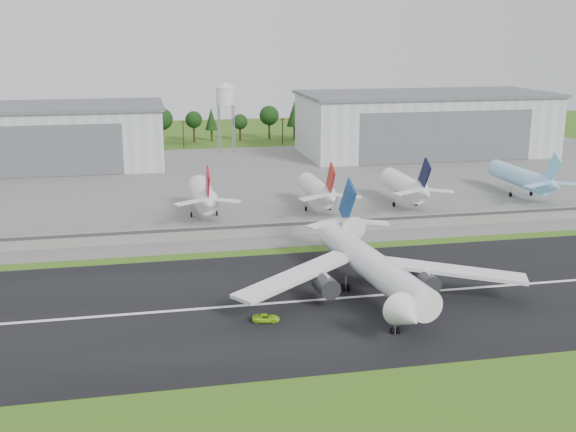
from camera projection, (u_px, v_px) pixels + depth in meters
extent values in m
plane|color=#335514|center=(381.00, 316.00, 129.71)|extent=(600.00, 600.00, 0.00)
cube|color=black|center=(365.00, 297.00, 139.17)|extent=(320.00, 60.00, 0.10)
cube|color=white|center=(365.00, 296.00, 139.16)|extent=(220.00, 1.00, 0.02)
cube|color=slate|center=(265.00, 182.00, 243.43)|extent=(320.00, 150.00, 0.10)
cube|color=gray|center=(310.00, 227.00, 181.40)|extent=(240.00, 0.50, 3.50)
cube|color=#38383A|center=(311.00, 223.00, 180.80)|extent=(240.00, 0.12, 0.70)
cube|color=silver|center=(32.00, 138.00, 267.51)|extent=(95.00, 42.00, 22.00)
cube|color=#595B60|center=(29.00, 107.00, 264.61)|extent=(97.00, 44.00, 1.20)
cube|color=#595B60|center=(24.00, 152.00, 247.91)|extent=(66.50, 0.30, 18.04)
cube|color=silver|center=(425.00, 125.00, 297.92)|extent=(100.00, 45.00, 24.00)
cube|color=#595B60|center=(426.00, 94.00, 294.76)|extent=(102.00, 47.00, 1.20)
cube|color=#595B60|center=(447.00, 137.00, 276.93)|extent=(70.00, 0.30, 19.68)
cylinder|color=#99999E|center=(220.00, 130.00, 298.11)|extent=(0.50, 0.50, 20.00)
cylinder|color=#99999E|center=(232.00, 127.00, 304.99)|extent=(0.50, 0.50, 20.00)
cylinder|color=silver|center=(226.00, 96.00, 298.17)|extent=(8.00, 8.00, 7.00)
cone|color=silver|center=(225.00, 84.00, 297.00)|extent=(8.40, 8.40, 2.40)
cylinder|color=white|center=(372.00, 266.00, 137.91)|extent=(10.00, 44.35, 5.80)
cone|color=white|center=(408.00, 316.00, 113.85)|extent=(6.35, 6.53, 5.80)
cone|color=white|center=(347.00, 224.00, 163.11)|extent=(6.35, 9.49, 5.51)
cube|color=navy|center=(347.00, 202.00, 161.31)|extent=(1.41, 9.54, 11.13)
cube|color=white|center=(452.00, 270.00, 137.77)|extent=(27.96, 15.78, 2.65)
cylinder|color=#333338|center=(425.00, 282.00, 136.15)|extent=(4.31, 5.84, 3.80)
cube|color=white|center=(369.00, 222.00, 163.06)|extent=(9.48, 5.07, 0.98)
cube|color=white|center=(296.00, 276.00, 134.60)|extent=(26.36, 20.04, 2.65)
cylinder|color=#333338|center=(326.00, 286.00, 134.14)|extent=(4.31, 5.84, 3.80)
cube|color=white|center=(325.00, 223.00, 162.00)|extent=(9.53, 6.53, 0.98)
cube|color=#99999E|center=(376.00, 295.00, 135.19)|extent=(12.84, 30.82, 3.20)
cylinder|color=black|center=(346.00, 288.00, 141.66)|extent=(0.54, 1.53, 1.50)
imported|color=#9BDF1A|center=(266.00, 318.00, 126.98)|extent=(5.13, 3.08, 1.33)
cylinder|color=white|center=(203.00, 194.00, 199.16)|extent=(6.05, 24.00, 6.05)
cone|color=white|center=(208.00, 203.00, 184.22)|extent=(5.75, 7.00, 5.75)
cube|color=#A60C20|center=(208.00, 184.00, 183.50)|extent=(0.45, 8.59, 10.02)
cylinder|color=#99999E|center=(191.00, 212.00, 197.71)|extent=(0.32, 0.32, 3.00)
cylinder|color=#99999E|center=(217.00, 211.00, 199.09)|extent=(0.32, 0.32, 3.00)
cylinder|color=black|center=(191.00, 215.00, 197.88)|extent=(0.40, 1.40, 1.40)
cylinder|color=white|center=(316.00, 190.00, 205.62)|extent=(5.51, 24.00, 5.51)
cone|color=white|center=(331.00, 198.00, 190.68)|extent=(5.23, 7.00, 5.23)
cube|color=#A3150C|center=(330.00, 180.00, 189.96)|extent=(0.45, 8.59, 10.02)
cylinder|color=#99999E|center=(306.00, 206.00, 204.10)|extent=(0.32, 0.32, 3.00)
cylinder|color=#99999E|center=(330.00, 205.00, 205.49)|extent=(0.32, 0.32, 3.00)
cylinder|color=black|center=(306.00, 209.00, 204.28)|extent=(0.40, 1.40, 1.40)
cylinder|color=white|center=(404.00, 185.00, 210.76)|extent=(5.97, 24.00, 5.97)
cone|color=white|center=(424.00, 193.00, 195.82)|extent=(5.67, 7.00, 5.67)
cube|color=black|center=(424.00, 175.00, 195.10)|extent=(0.45, 8.59, 10.02)
cylinder|color=#99999E|center=(394.00, 202.00, 209.30)|extent=(0.32, 0.32, 3.00)
cylinder|color=#99999E|center=(417.00, 201.00, 210.68)|extent=(0.32, 0.32, 3.00)
cylinder|color=black|center=(394.00, 204.00, 209.47)|extent=(0.40, 1.40, 1.40)
cylinder|color=#92D4FD|center=(519.00, 177.00, 223.38)|extent=(5.70, 30.00, 5.70)
cone|color=#92D4FD|center=(552.00, 186.00, 205.59)|extent=(5.42, 7.00, 5.42)
cube|color=#7CD6FF|center=(553.00, 169.00, 204.87)|extent=(0.45, 8.59, 10.02)
cylinder|color=#99999E|center=(511.00, 192.00, 221.88)|extent=(0.32, 0.32, 3.00)
cylinder|color=#99999E|center=(531.00, 191.00, 223.26)|extent=(0.32, 0.32, 3.00)
cylinder|color=black|center=(510.00, 194.00, 222.05)|extent=(0.40, 1.40, 1.40)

